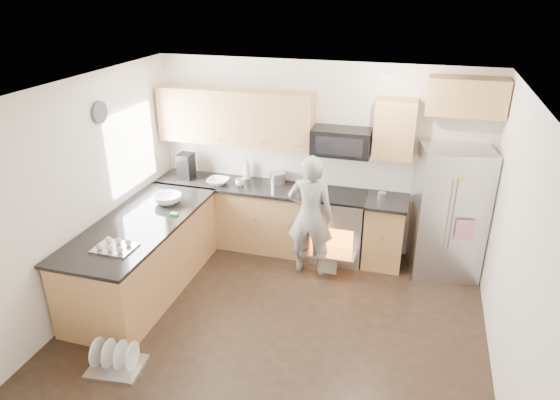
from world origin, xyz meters
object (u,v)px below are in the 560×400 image
(refrigerator, at_px, (449,212))
(person, at_px, (310,216))
(stove_range, at_px, (337,212))
(dish_rack, at_px, (116,361))

(refrigerator, bearing_deg, person, -173.37)
(stove_range, height_order, person, stove_range)
(person, xyz_separation_m, dish_rack, (-1.42, -2.29, -0.72))
(stove_range, relative_size, refrigerator, 1.06)
(person, bearing_deg, dish_rack, 56.54)
(person, bearing_deg, refrigerator, -165.03)
(stove_range, xyz_separation_m, person, (-0.25, -0.49, 0.13))
(refrigerator, relative_size, person, 1.05)
(refrigerator, distance_m, person, 1.75)
(stove_range, distance_m, person, 0.57)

